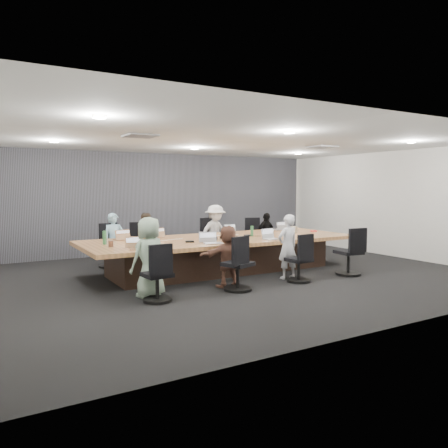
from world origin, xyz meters
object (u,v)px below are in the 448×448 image
chair_5 (238,268)px  laptop_0 (121,239)px  chair_6 (299,264)px  canvas_bag (293,230)px  bottle_clear (156,236)px  laptop_4 (138,249)px  mug_brown (111,244)px  laptop_1 (156,237)px  laptop_3 (278,229)px  chair_0 (110,250)px  person_6 (288,247)px  chair_3 (259,240)px  person_3 (266,234)px  laptop_5 (214,243)px  bottle_green_right (252,231)px  chair_2 (209,241)px  chair_4 (157,279)px  bottle_green_left (105,238)px  chair_1 (143,248)px  person_5 (228,256)px  laptop_6 (271,239)px  person_2 (215,233)px  person_4 (149,257)px  chair_7 (348,256)px  conference_table (222,253)px  person_1 (148,240)px  person_0 (114,242)px  stapler (214,239)px  laptop_2 (226,233)px  snack_packet (313,231)px

chair_5 → laptop_0: (-1.35, 2.50, 0.35)m
chair_6 → canvas_bag: size_ratio=2.67×
laptop_0 → bottle_clear: bottle_clear is taller
laptop_4 → mug_brown: 0.66m
laptop_1 → laptop_3: (3.37, 0.00, 0.00)m
chair_0 → laptop_4: (-0.18, -2.50, 0.34)m
laptop_1 → person_6: 2.91m
chair_3 → chair_6: 3.68m
laptop_0 → person_3: 4.19m
chair_3 → canvas_bag: size_ratio=2.89×
laptop_5 → bottle_green_right: bearing=40.8°
chair_2 → laptop_4: (-2.77, -2.50, 0.31)m
bottle_clear → chair_3: bearing=21.8°
person_3 → laptop_3: person_3 is taller
chair_4 → bottle_green_left: (-0.33, 1.88, 0.51)m
chair_1 → bottle_clear: size_ratio=4.04×
person_5 → laptop_6: 1.52m
laptop_4 → canvas_bag: 4.32m
person_2 → bottle_green_right: size_ratio=5.96×
person_4 → laptop_4: size_ratio=4.61×
person_3 → canvas_bag: (-0.11, -1.27, 0.23)m
chair_7 → person_6: person_6 is taller
conference_table → canvas_bag: 2.09m
chair_3 → laptop_3: 0.97m
chair_2 → person_1: 1.84m
chair_1 → laptop_3: (3.37, -0.90, 0.35)m
chair_3 → person_0: size_ratio=0.62×
person_1 → bottle_clear: 1.13m
person_4 → stapler: person_4 is taller
person_4 → person_2: bearing=-150.6°
chair_5 → laptop_0: 2.86m
chair_2 → laptop_2: 0.95m
chair_2 → stapler: (-0.93, -1.96, 0.33)m
chair_0 → person_3: size_ratio=0.70×
conference_table → laptop_3: laptop_3 is taller
chair_3 → person_5: 4.15m
chair_1 → person_5: (0.56, -3.05, 0.17)m
chair_4 → snack_packet: (4.81, 1.69, 0.39)m
chair_7 → laptop_4: chair_7 is taller
person_2 → chair_5: bearing=-120.3°
person_0 → laptop_5: (1.35, -2.15, 0.11)m
laptop_0 → bottle_green_left: bottle_green_left is taller
person_4 → laptop_5: (1.53, 0.55, 0.07)m
chair_7 → bottle_green_right: (-1.34, 1.64, 0.45)m
person_5 → person_6: size_ratio=0.88×
person_1 → mug_brown: 2.05m
chair_2 → chair_7: 3.72m
laptop_3 → mug_brown: 4.78m
conference_table → person_5: size_ratio=5.23×
chair_2 → laptop_1: size_ratio=3.02×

